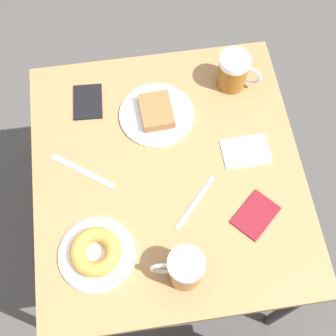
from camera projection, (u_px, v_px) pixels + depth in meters
ground_plane at (168, 242)px, 2.03m from camera, size 8.00×8.00×0.00m
table at (168, 181)px, 1.43m from camera, size 0.78×0.85×0.74m
plate_with_cake at (156, 113)px, 1.43m from camera, size 0.23×0.23×0.04m
plate_with_donut at (96, 253)px, 1.24m from camera, size 0.21×0.21×0.05m
beer_mug_left at (184, 269)px, 1.18m from camera, size 0.14×0.09×0.12m
beer_mug_center at (234, 71)px, 1.44m from camera, size 0.13×0.09×0.12m
napkin_folded at (246, 152)px, 1.39m from camera, size 0.14×0.10×0.00m
fork at (195, 203)px, 1.32m from camera, size 0.14×0.15×0.00m
knife at (83, 171)px, 1.36m from camera, size 0.18×0.14×0.00m
passport_near_edge at (88, 102)px, 1.46m from camera, size 0.10×0.13×0.01m
passport_far_edge at (256, 215)px, 1.30m from camera, size 0.15×0.15×0.01m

